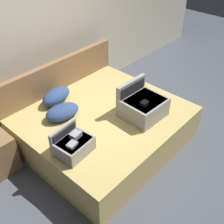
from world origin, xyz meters
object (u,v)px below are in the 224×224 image
Objects in this scene: hard_case_medium at (73,144)px; pillow_near_headboard at (56,96)px; hard_case_large at (143,106)px; pillow_center_head at (62,112)px; bed at (105,128)px.

hard_case_medium is 1.01m from pillow_near_headboard.
hard_case_large is 1.11× the size of pillow_near_headboard.
pillow_center_head is (-0.16, -0.33, -0.01)m from pillow_near_headboard.
pillow_near_headboard is 0.36m from pillow_center_head.
hard_case_medium is at bearing -118.22° from pillow_near_headboard.
hard_case_large is 1.18m from pillow_near_headboard.
hard_case_large is at bearing -45.14° from pillow_center_head.
pillow_center_head is (-0.40, 0.35, 0.33)m from bed.
hard_case_large reaches higher than pillow_center_head.
hard_case_large reaches higher than bed.
hard_case_medium is 0.64m from pillow_center_head.
bed is at bearing 132.27° from hard_case_large.
hard_case_medium is at bearing -163.35° from bed.
bed is 4.84× the size of hard_case_medium.
hard_case_medium is 0.92× the size of pillow_center_head.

